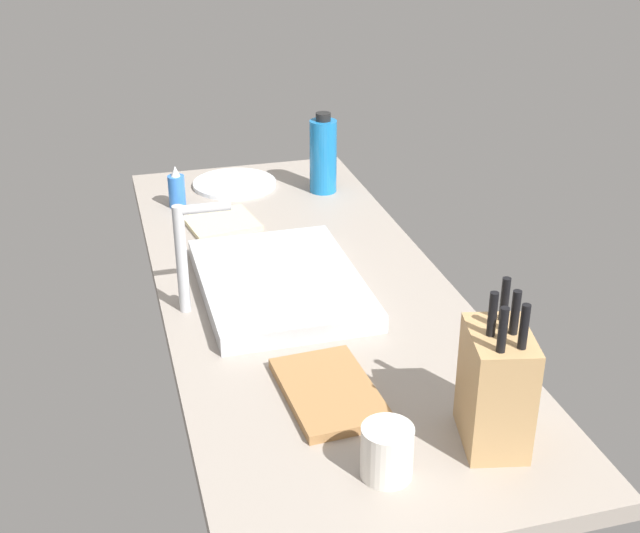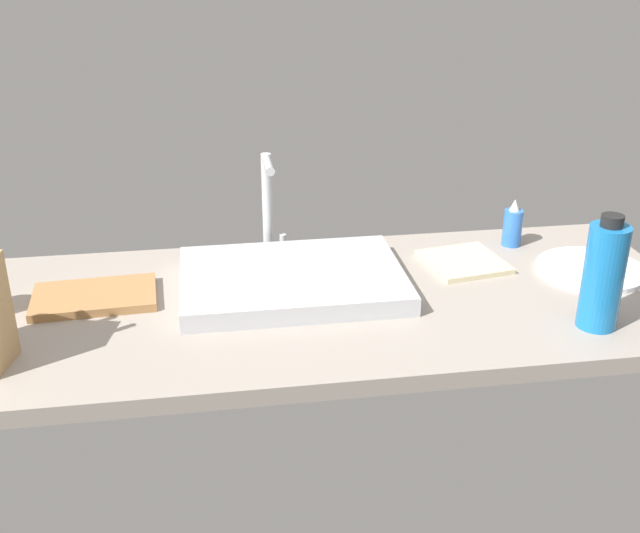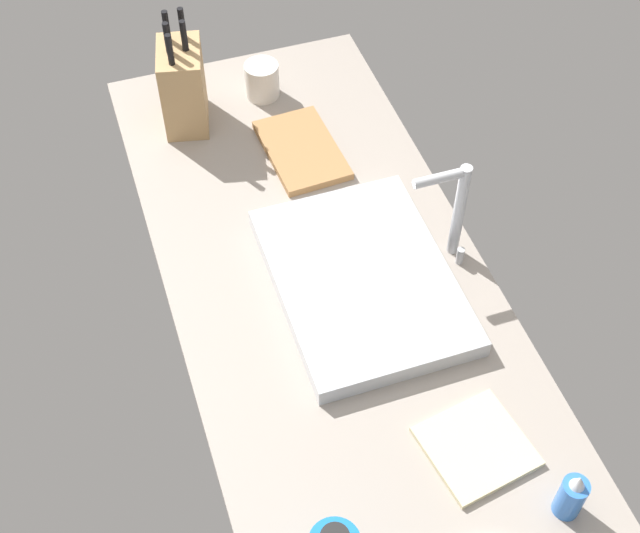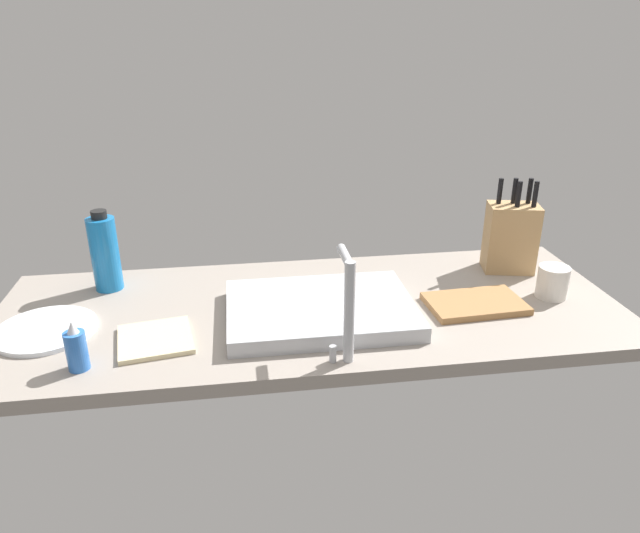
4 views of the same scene
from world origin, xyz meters
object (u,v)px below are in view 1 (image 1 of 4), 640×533
Objects in this scene: soap_bottle at (177,190)px; water_bottle at (323,155)px; sink_basin at (280,283)px; coffee_mug at (387,452)px; knife_block at (496,387)px; cutting_board at (329,391)px; dinner_plate at (235,184)px; dish_towel at (221,222)px; faucet at (187,250)px.

water_bottle is at bearing -88.79° from soap_bottle.
water_bottle is at bearing -24.49° from sink_basin.
water_bottle reaches higher than coffee_mug.
knife_block reaches higher than coffee_mug.
coffee_mug is at bearing -173.15° from cutting_board.
knife_block is at bearing -171.09° from dinner_plate.
cutting_board is (-41.36, 0.42, -1.13)cm from sink_basin.
soap_bottle is 18.34cm from dish_towel.
cutting_board is at bearing -152.82° from faucet.
cutting_board is 108.89cm from dinner_plate.
sink_basin is at bearing 2.07° from coffee_mug.
sink_basin is 1.97× the size of faucet.
soap_bottle is at bearing 91.21° from water_bottle.
faucet is 0.86× the size of knife_block.
dish_towel is at bearing -147.99° from soap_bottle.
cutting_board reaches higher than dinner_plate.
coffee_mug is (-131.77, -0.38, 3.84)cm from dinner_plate.
dish_towel is (-26.93, 8.47, 0.00)cm from dinner_plate.
coffee_mug is at bearing -179.84° from dinner_plate.
water_bottle is (59.44, -45.94, -3.18)cm from faucet.
soap_bottle reaches higher than sink_basin.
cutting_board is at bearing 6.85° from coffee_mug.
sink_basin is 1.70× the size of knife_block.
sink_basin is 5.33× the size of coffee_mug.
sink_basin reaches higher than dinner_plate.
coffee_mug reaches higher than cutting_board.
coffee_mug is at bearing 112.98° from knife_block.
water_bottle is 2.59× the size of coffee_mug.
dinner_plate is at bearing -1.66° from sink_basin.
coffee_mug is (-22.90, -2.75, 3.54)cm from cutting_board.
water_bottle is (117.17, -3.73, 0.21)cm from knife_block.
sink_basin is 67.55cm from dinner_plate.
water_bottle is at bearing -10.98° from coffee_mug.
knife_block reaches higher than dish_towel.
faucet reaches higher than dinner_plate.
sink_basin is at bearing 155.51° from water_bottle.
coffee_mug is at bearing -171.33° from soap_bottle.
dinner_plate is at bearing -17.45° from faucet.
water_bottle is (56.56, -25.77, 8.72)cm from sink_basin.
coffee_mug reaches higher than dinner_plate.
knife_block reaches higher than soap_bottle.
knife_block is at bearing -143.83° from faucet.
coffee_mug is (-3.65, 19.70, -6.10)cm from knife_block.
faucet is 59.39cm from soap_bottle.
dinner_plate is 2.72× the size of coffee_mug.
dinner_plate is at bearing 0.16° from coffee_mug.
faucet is (-2.89, 20.17, 11.89)cm from sink_basin.
cutting_board is 1.09× the size of water_bottle.
faucet is at bearing 142.30° from water_bottle.
cutting_board is 23.33cm from coffee_mug.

